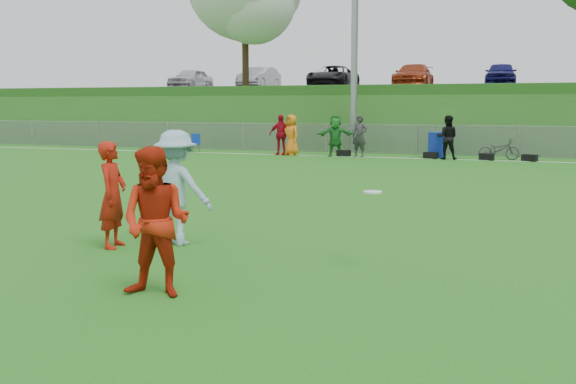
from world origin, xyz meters
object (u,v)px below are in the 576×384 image
at_px(recycling_bin, 437,145).
at_px(bicycle, 499,149).
at_px(player_red_center, 156,222).
at_px(frisbee, 373,192).
at_px(player_red_left, 113,195).
at_px(player_blue, 176,188).

height_order(recycling_bin, bicycle, recycling_bin).
relative_size(player_red_center, frisbee, 6.85).
distance_m(player_red_left, frisbee, 3.88).
bearing_deg(frisbee, player_blue, 171.41).
distance_m(player_blue, frisbee, 3.12).
relative_size(player_red_left, frisbee, 6.50).
height_order(player_red_left, recycling_bin, player_red_left).
height_order(player_blue, recycling_bin, player_blue).
bearing_deg(player_blue, bicycle, -101.17).
bearing_deg(frisbee, recycling_bin, 93.69).
xyz_separation_m(recycling_bin, bicycle, (2.38, -0.36, -0.10)).
bearing_deg(player_blue, player_red_center, 117.04).
bearing_deg(player_blue, frisbee, 174.20).
xyz_separation_m(player_blue, frisbee, (3.09, -0.47, 0.13)).
distance_m(player_red_center, bicycle, 19.98).
bearing_deg(recycling_bin, player_red_left, -98.49).
distance_m(frisbee, recycling_bin, 18.16).
xyz_separation_m(player_blue, bicycle, (4.30, 17.29, -0.46)).
distance_m(frisbee, bicycle, 17.81).
bearing_deg(player_red_center, recycling_bin, 82.85).
relative_size(recycling_bin, bicycle, 0.65).
bearing_deg(player_red_center, player_red_left, 129.36).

